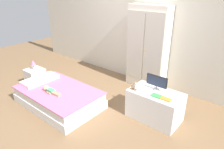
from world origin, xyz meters
name	(u,v)px	position (x,y,z in m)	size (l,w,h in m)	color
ground_plane	(89,109)	(0.00, 0.00, -0.01)	(10.00, 10.00, 0.02)	brown
back_wall	(143,18)	(0.00, 1.57, 1.35)	(6.40, 0.05, 2.70)	silver
bed	(59,97)	(-0.51, -0.23, 0.15)	(1.47, 0.92, 0.30)	white
pillow	(40,80)	(-1.05, -0.23, 0.33)	(0.31, 0.66, 0.06)	white
doll	(49,90)	(-0.55, -0.37, 0.33)	(0.39, 0.14, 0.10)	#4CA375
nightstand	(35,77)	(-1.51, -0.08, 0.18)	(0.33, 0.33, 0.36)	white
table_lamp	(33,63)	(-1.51, -0.08, 0.50)	(0.11, 0.11, 0.20)	#B7B2AD
wardrobe	(147,48)	(0.26, 1.39, 0.82)	(0.80, 0.31, 1.63)	white
tv_stand	(155,105)	(0.98, 0.47, 0.23)	(0.79, 0.47, 0.47)	white
tv_monitor	(157,81)	(0.93, 0.55, 0.60)	(0.34, 0.10, 0.23)	#99999E
rocking_horse_toy	(134,86)	(0.68, 0.32, 0.53)	(0.11, 0.04, 0.13)	#8E6642
book_green	(156,96)	(1.04, 0.37, 0.47)	(0.14, 0.11, 0.01)	#429E51
book_orange	(166,99)	(1.19, 0.37, 0.48)	(0.15, 0.09, 0.02)	orange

